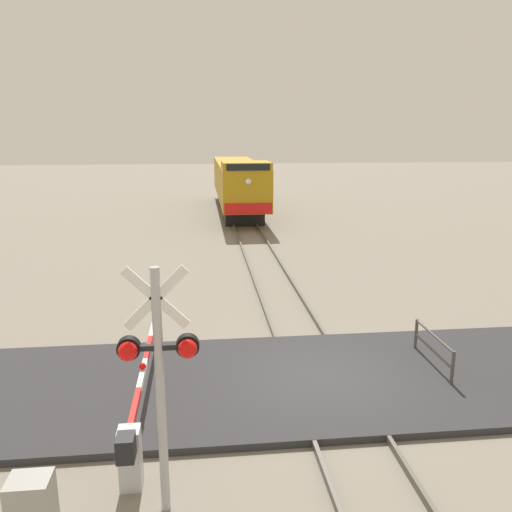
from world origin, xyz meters
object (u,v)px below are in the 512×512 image
locomotive (238,183)px  crossing_signal (159,366)px  crossing_gate (137,411)px  guard_railing (433,347)px

locomotive → crossing_signal: (-3.37, -29.76, 0.34)m
locomotive → crossing_gate: locomotive is taller
crossing_gate → crossing_signal: bearing=-70.8°
crossing_signal → locomotive: bearing=83.5°
crossing_gate → guard_railing: size_ratio=3.37×
crossing_signal → guard_railing: bearing=33.6°
locomotive → guard_railing: locomotive is taller
locomotive → crossing_signal: locomotive is taller
crossing_signal → guard_railing: crossing_signal is taller
crossing_gate → guard_railing: 7.24m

